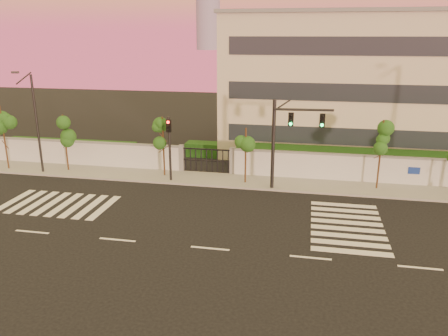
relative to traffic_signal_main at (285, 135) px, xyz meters
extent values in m
plane|color=black|center=(-3.06, -9.35, -3.96)|extent=(120.00, 120.00, 0.00)
cube|color=gray|center=(-3.06, 1.15, -3.88)|extent=(60.00, 3.00, 0.15)
cube|color=#B7BABE|center=(-20.56, 2.65, -2.96)|extent=(25.00, 0.30, 2.00)
cube|color=slate|center=(-20.56, 2.65, -1.90)|extent=(25.00, 0.36, 0.12)
cube|color=slate|center=(-8.06, 2.65, -2.86)|extent=(0.35, 0.35, 2.20)
cube|color=slate|center=(-4.06, 2.65, -2.86)|extent=(0.35, 0.35, 2.20)
cube|color=#133710|center=(5.94, 5.15, -3.06)|extent=(20.00, 2.00, 1.80)
cube|color=#133710|center=(-19.06, 5.15, -3.26)|extent=(12.00, 1.80, 1.40)
cube|color=#133710|center=(-6.06, 7.65, -3.36)|extent=(6.00, 1.50, 1.20)
cube|color=beige|center=(5.94, 12.65, 2.04)|extent=(24.00, 12.00, 12.00)
cube|color=#262D38|center=(5.94, 6.63, -1.46)|extent=(22.00, 0.08, 1.40)
cube|color=#262D38|center=(5.94, 6.63, 2.04)|extent=(22.00, 0.08, 1.40)
cube|color=#262D38|center=(5.94, 6.63, 5.54)|extent=(22.00, 0.08, 1.40)
cube|color=slate|center=(5.94, 12.65, 8.14)|extent=(24.40, 12.40, 0.30)
cube|color=silver|center=(-17.06, -5.35, -3.95)|extent=(0.50, 4.00, 0.02)
cube|color=silver|center=(-16.16, -5.35, -3.95)|extent=(0.50, 4.00, 0.02)
cube|color=silver|center=(-15.26, -5.35, -3.95)|extent=(0.50, 4.00, 0.02)
cube|color=silver|center=(-14.36, -5.35, -3.95)|extent=(0.50, 4.00, 0.02)
cube|color=silver|center=(-13.46, -5.35, -3.95)|extent=(0.50, 4.00, 0.02)
cube|color=silver|center=(-12.56, -5.35, -3.95)|extent=(0.50, 4.00, 0.02)
cube|color=silver|center=(-11.66, -5.35, -3.95)|extent=(0.50, 4.00, 0.02)
cube|color=silver|center=(-10.76, -5.35, -3.95)|extent=(0.50, 4.00, 0.02)
cube|color=silver|center=(3.94, -8.35, -3.95)|extent=(4.00, 0.50, 0.02)
cube|color=silver|center=(3.94, -7.45, -3.95)|extent=(4.00, 0.50, 0.02)
cube|color=silver|center=(3.94, -6.55, -3.95)|extent=(4.00, 0.50, 0.02)
cube|color=silver|center=(3.94, -5.65, -3.95)|extent=(4.00, 0.50, 0.02)
cube|color=silver|center=(3.94, -4.75, -3.95)|extent=(4.00, 0.50, 0.02)
cube|color=silver|center=(3.94, -3.85, -3.95)|extent=(4.00, 0.50, 0.02)
cube|color=silver|center=(3.94, -2.95, -3.95)|extent=(4.00, 0.50, 0.02)
cube|color=silver|center=(3.94, -2.05, -3.95)|extent=(4.00, 0.50, 0.02)
cube|color=silver|center=(-13.06, -9.35, -3.95)|extent=(2.00, 0.15, 0.01)
cube|color=silver|center=(-8.06, -9.35, -3.95)|extent=(2.00, 0.15, 0.01)
cube|color=silver|center=(-3.06, -9.35, -3.95)|extent=(2.00, 0.15, 0.01)
cube|color=silver|center=(1.94, -9.35, -3.95)|extent=(2.00, 0.15, 0.01)
cube|color=silver|center=(6.94, -9.35, -3.95)|extent=(2.00, 0.15, 0.01)
cylinder|color=#382314|center=(-21.76, 0.56, -1.37)|extent=(0.13, 0.13, 5.17)
sphere|color=#133F12|center=(-21.76, 0.56, 0.18)|extent=(1.15, 1.15, 1.15)
sphere|color=#133F12|center=(-21.40, 0.76, -0.60)|extent=(0.88, 0.88, 0.88)
cylinder|color=#382314|center=(-16.87, 1.07, -1.69)|extent=(0.12, 0.12, 4.53)
sphere|color=#133F12|center=(-16.87, 1.07, -0.33)|extent=(1.12, 1.12, 1.12)
sphere|color=#133F12|center=(-16.51, 1.27, -1.01)|extent=(0.85, 0.85, 0.85)
sphere|color=#133F12|center=(-17.17, 0.92, -0.79)|extent=(0.81, 0.81, 0.81)
cylinder|color=#382314|center=(-9.01, 1.27, -1.66)|extent=(0.12, 0.12, 4.60)
sphere|color=#133F12|center=(-9.01, 1.27, -0.28)|extent=(1.11, 1.11, 1.11)
sphere|color=#133F12|center=(-8.66, 1.47, -0.97)|extent=(0.85, 0.85, 0.85)
sphere|color=#133F12|center=(-9.32, 1.12, -0.74)|extent=(0.81, 0.81, 0.81)
cylinder|color=#382314|center=(-2.77, 0.78, -1.89)|extent=(0.13, 0.13, 4.13)
sphere|color=#133F12|center=(-2.77, 0.78, -0.65)|extent=(1.16, 1.16, 1.16)
sphere|color=#133F12|center=(-2.40, 1.00, -1.27)|extent=(0.89, 0.89, 0.89)
sphere|color=#133F12|center=(-3.09, 0.63, -1.07)|extent=(0.84, 0.84, 0.84)
cylinder|color=#382314|center=(6.36, 1.29, -1.49)|extent=(0.12, 0.12, 4.93)
sphere|color=#133F12|center=(6.36, 1.29, -0.01)|extent=(1.11, 1.11, 1.11)
sphere|color=#133F12|center=(6.71, 1.49, -0.75)|extent=(0.84, 0.84, 0.84)
sphere|color=#133F12|center=(6.06, 1.14, -0.50)|extent=(0.80, 0.80, 0.80)
cylinder|color=black|center=(-0.79, 0.01, -0.83)|extent=(0.24, 0.24, 6.26)
cylinder|color=black|center=(1.13, 0.01, 1.70)|extent=(3.84, 0.44, 0.16)
cube|color=black|center=(0.32, -0.04, 1.04)|extent=(0.35, 0.18, 0.91)
sphere|color=#0CF259|center=(0.32, -0.15, 0.76)|extent=(0.20, 0.20, 0.20)
cube|color=black|center=(2.34, -0.04, 1.04)|extent=(0.35, 0.18, 0.91)
sphere|color=#0CF259|center=(2.34, -0.15, 0.76)|extent=(0.20, 0.20, 0.20)
cylinder|color=black|center=(-8.19, 0.25, -1.55)|extent=(0.17, 0.17, 4.82)
cube|color=black|center=(-8.19, 0.20, 0.22)|extent=(0.38, 0.19, 0.96)
sphere|color=red|center=(-8.19, 0.09, 0.52)|extent=(0.21, 0.21, 0.21)
cylinder|color=black|center=(-18.58, 0.30, -0.18)|extent=(0.17, 0.17, 7.56)
cylinder|color=black|center=(-18.58, -0.56, 3.42)|extent=(0.09, 1.81, 0.74)
cube|color=#3F3F44|center=(-18.58, -1.41, 3.89)|extent=(0.47, 0.24, 0.14)
camera|label=1|loc=(1.45, -28.72, 6.43)|focal=35.00mm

